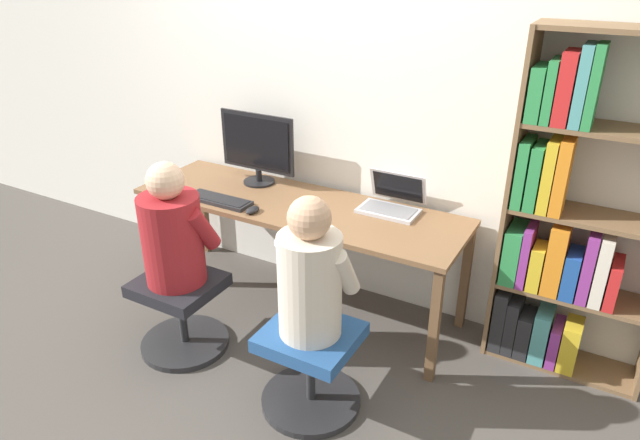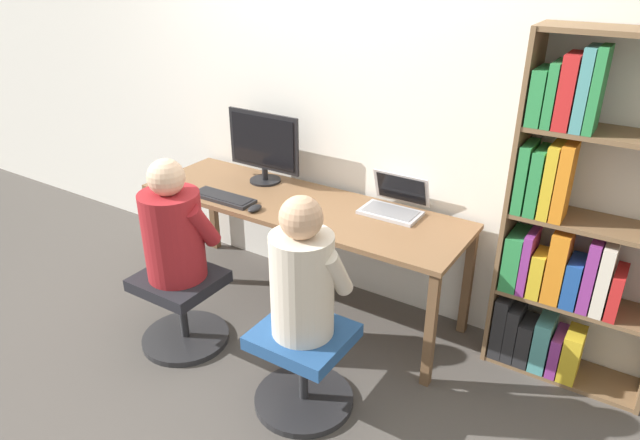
# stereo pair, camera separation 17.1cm
# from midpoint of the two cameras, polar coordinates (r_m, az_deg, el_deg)

# --- Properties ---
(ground_plane) EXTENTS (14.00, 14.00, 0.00)m
(ground_plane) POSITION_cam_midpoint_polar(r_m,az_deg,el_deg) (3.63, -6.18, -10.75)
(ground_plane) COLOR #4C4742
(wall_back) EXTENTS (10.00, 0.05, 2.60)m
(wall_back) POSITION_cam_midpoint_polar(r_m,az_deg,el_deg) (3.62, -0.61, 12.18)
(wall_back) COLOR silver
(wall_back) RESTS_ON ground_plane
(desk) EXTENTS (2.09, 0.64, 0.73)m
(desk) POSITION_cam_midpoint_polar(r_m,az_deg,el_deg) (3.52, -3.69, 0.62)
(desk) COLOR brown
(desk) RESTS_ON ground_plane
(desktop_monitor) EXTENTS (0.54, 0.21, 0.47)m
(desktop_monitor) POSITION_cam_midpoint_polar(r_m,az_deg,el_deg) (3.75, -7.60, 7.18)
(desktop_monitor) COLOR black
(desktop_monitor) RESTS_ON desk
(laptop) EXTENTS (0.35, 0.28, 0.22)m
(laptop) POSITION_cam_midpoint_polar(r_m,az_deg,el_deg) (3.40, 5.75, 1.72)
(laptop) COLOR #B7B7BC
(laptop) RESTS_ON desk
(keyboard) EXTENTS (0.43, 0.14, 0.03)m
(keyboard) POSITION_cam_midpoint_polar(r_m,az_deg,el_deg) (3.57, -11.41, 1.97)
(keyboard) COLOR #232326
(keyboard) RESTS_ON desk
(computer_mouse_by_keyboard) EXTENTS (0.06, 0.11, 0.03)m
(computer_mouse_by_keyboard) POSITION_cam_midpoint_polar(r_m,az_deg,el_deg) (3.39, -8.20, 0.98)
(computer_mouse_by_keyboard) COLOR black
(computer_mouse_by_keyboard) RESTS_ON desk
(office_chair_left) EXTENTS (0.52, 0.52, 0.45)m
(office_chair_left) POSITION_cam_midpoint_polar(r_m,az_deg,el_deg) (3.45, -15.09, -8.73)
(office_chair_left) COLOR #262628
(office_chair_left) RESTS_ON ground_plane
(office_chair_right) EXTENTS (0.52, 0.52, 0.45)m
(office_chair_right) POSITION_cam_midpoint_polar(r_m,az_deg,el_deg) (2.96, -2.66, -14.27)
(office_chair_right) COLOR #262628
(office_chair_right) RESTS_ON ground_plane
(person_at_monitor) EXTENTS (0.41, 0.35, 0.70)m
(person_at_monitor) POSITION_cam_midpoint_polar(r_m,az_deg,el_deg) (3.20, -16.05, -1.17)
(person_at_monitor) COLOR maroon
(person_at_monitor) RESTS_ON office_chair_left
(person_at_laptop) EXTENTS (0.37, 0.34, 0.71)m
(person_at_laptop) POSITION_cam_midpoint_polar(r_m,az_deg,el_deg) (2.66, -2.82, -5.60)
(person_at_laptop) COLOR beige
(person_at_laptop) RESTS_ON office_chair_right
(bookshelf) EXTENTS (0.82, 0.29, 1.83)m
(bookshelf) POSITION_cam_midpoint_polar(r_m,az_deg,el_deg) (3.17, 21.74, -1.21)
(bookshelf) COLOR brown
(bookshelf) RESTS_ON ground_plane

